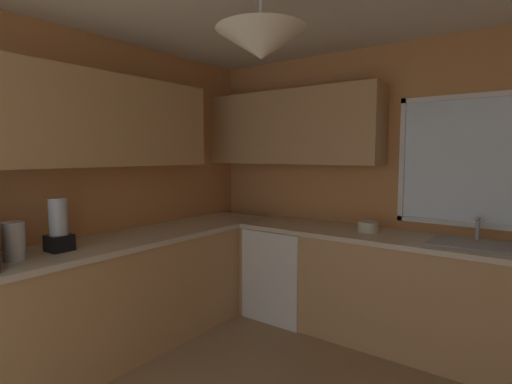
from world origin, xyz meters
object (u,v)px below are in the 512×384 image
object	(u,v)px
dishwasher	(286,271)
kettle	(14,241)
blender_appliance	(59,227)
bowl	(368,227)
sink_assembly	(474,243)

from	to	relation	value
dishwasher	kettle	distance (m)	2.29
dishwasher	blender_appliance	bearing A→B (deg)	-109.82
kettle	bowl	world-z (taller)	kettle
dishwasher	kettle	world-z (taller)	kettle
blender_appliance	kettle	bearing A→B (deg)	-86.01
bowl	dishwasher	bearing A→B (deg)	-177.82
sink_assembly	kettle	bearing A→B (deg)	-135.78
bowl	blender_appliance	world-z (taller)	blender_appliance
kettle	sink_assembly	size ratio (longest dim) A/B	0.41
kettle	blender_appliance	size ratio (longest dim) A/B	0.67
kettle	dishwasher	bearing A→B (deg)	73.19
dishwasher	kettle	xyz separation A→B (m)	(-0.64, -2.12, 0.59)
sink_assembly	bowl	xyz separation A→B (m)	(-0.79, -0.01, 0.03)
dishwasher	sink_assembly	world-z (taller)	sink_assembly
dishwasher	blender_appliance	world-z (taller)	blender_appliance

